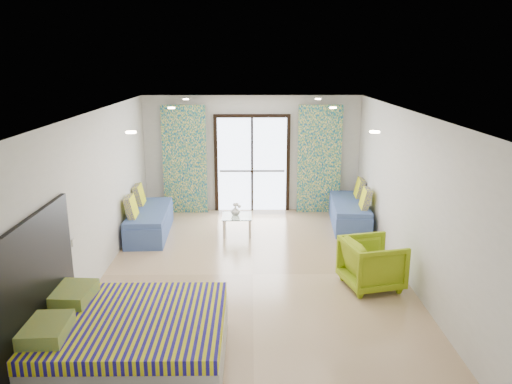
{
  "coord_description": "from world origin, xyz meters",
  "views": [
    {
      "loc": [
        -0.03,
        -7.7,
        3.47
      ],
      "look_at": [
        0.06,
        1.04,
        1.15
      ],
      "focal_mm": 35.0,
      "sensor_mm": 36.0,
      "label": 1
    }
  ],
  "objects_px": {
    "bed": "(127,338)",
    "coffee_table": "(237,218)",
    "daybed_right": "(350,212)",
    "armchair": "(372,261)",
    "daybed_left": "(149,221)"
  },
  "relations": [
    {
      "from": "daybed_right",
      "to": "bed",
      "type": "bearing_deg",
      "value": -120.98
    },
    {
      "from": "daybed_left",
      "to": "bed",
      "type": "bearing_deg",
      "value": -84.46
    },
    {
      "from": "daybed_left",
      "to": "daybed_right",
      "type": "relative_size",
      "value": 1.0
    },
    {
      "from": "armchair",
      "to": "bed",
      "type": "bearing_deg",
      "value": 107.77
    },
    {
      "from": "daybed_right",
      "to": "armchair",
      "type": "relative_size",
      "value": 2.25
    },
    {
      "from": "coffee_table",
      "to": "bed",
      "type": "bearing_deg",
      "value": -104.55
    },
    {
      "from": "bed",
      "to": "daybed_left",
      "type": "distance_m",
      "value": 4.55
    },
    {
      "from": "daybed_right",
      "to": "coffee_table",
      "type": "xyz_separation_m",
      "value": [
        -2.43,
        -0.59,
        0.06
      ]
    },
    {
      "from": "bed",
      "to": "coffee_table",
      "type": "distance_m",
      "value": 4.64
    },
    {
      "from": "daybed_left",
      "to": "coffee_table",
      "type": "xyz_separation_m",
      "value": [
        1.8,
        -0.01,
        0.06
      ]
    },
    {
      "from": "daybed_left",
      "to": "daybed_right",
      "type": "xyz_separation_m",
      "value": [
        4.23,
        0.58,
        -0.0
      ]
    },
    {
      "from": "coffee_table",
      "to": "armchair",
      "type": "distance_m",
      "value": 3.3
    },
    {
      "from": "bed",
      "to": "daybed_right",
      "type": "height_order",
      "value": "daybed_right"
    },
    {
      "from": "coffee_table",
      "to": "daybed_left",
      "type": "bearing_deg",
      "value": 179.84
    },
    {
      "from": "bed",
      "to": "coffee_table",
      "type": "bearing_deg",
      "value": 75.45
    }
  ]
}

